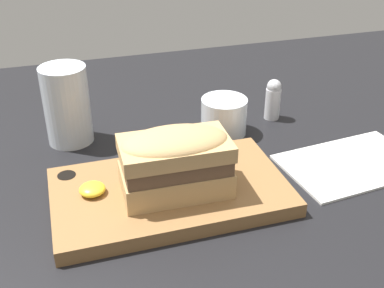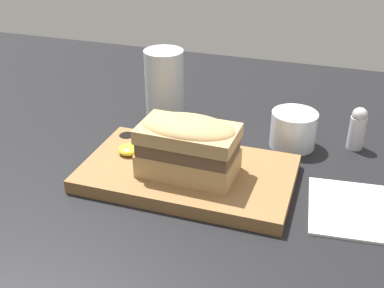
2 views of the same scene
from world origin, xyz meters
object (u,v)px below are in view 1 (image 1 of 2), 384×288
Objects in this scene: sandwich at (175,160)px; water_glass at (68,110)px; serving_board at (169,192)px; wine_glass at (224,118)px; napkin at (352,164)px; salt_shaker at (273,99)px.

water_glass reaches higher than sandwich.
wine_glass is (13.74, 15.84, 1.79)cm from serving_board.
napkin is 19.39cm from salt_shaker.
napkin is (40.66, -20.54, -5.43)cm from water_glass.
napkin is at bearing -45.88° from wine_glass.
water_glass is at bearing 119.15° from sandwich.
wine_glass is at bearing 49.06° from serving_board.
wine_glass is at bearing -10.66° from water_glass.
napkin is at bearing 0.15° from serving_board.
water_glass is (-11.63, 20.62, 4.58)cm from serving_board.
salt_shaker reaches higher than wine_glass.
sandwich reaches higher than napkin.
sandwich reaches higher than serving_board.
salt_shaker reaches higher than serving_board.
salt_shaker is (10.32, 2.62, 0.99)cm from wine_glass.
salt_shaker is at bearing 40.09° from sandwich.
water_glass reaches higher than napkin.
water_glass reaches higher than wine_glass.
sandwich is (0.59, -1.30, 5.86)cm from serving_board.
serving_board is 4.08× the size of wine_glass.
water_glass is at bearing 176.54° from salt_shaker.
serving_board is 29.04cm from napkin.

